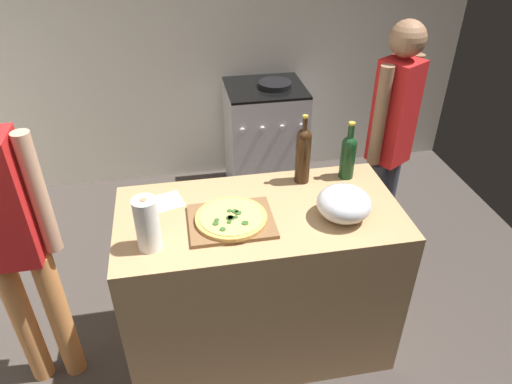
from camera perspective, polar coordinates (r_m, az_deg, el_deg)
The scene contains 13 objects.
ground_plane at distance 3.39m, azimuth -4.97°, elevation -9.34°, with size 4.70×3.26×0.02m, color #3F3833.
kitchen_wall_rear at distance 3.99m, azimuth -8.22°, elevation 18.90°, with size 4.70×0.10×2.60m, color silver.
counter at distance 2.62m, azimuth 0.40°, elevation -10.69°, with size 1.40×0.70×0.94m, color tan.
cutting_board at distance 2.24m, azimuth -3.00°, elevation -3.54°, with size 0.40×0.32×0.02m, color brown.
pizza at distance 2.23m, azimuth -3.01°, elevation -3.12°, with size 0.34×0.34×0.03m.
mixing_bowl at distance 2.27m, azimuth 10.56°, elevation -1.38°, with size 0.26×0.26×0.16m.
paper_towel_roll at distance 2.08m, azimuth -12.98°, elevation -3.80°, with size 0.11×0.11×0.26m.
wine_bottle_amber at distance 2.56m, azimuth 11.06°, elevation 4.48°, with size 0.08×0.08×0.32m.
wine_bottle_green at distance 2.47m, azimuth 5.71°, elevation 4.67°, with size 0.08×0.08×0.38m.
recipe_sheet at distance 2.42m, azimuth -11.38°, elevation -1.32°, with size 0.21×0.15×0.00m, color white.
stove at distance 3.97m, azimuth 1.05°, elevation 6.36°, with size 0.61×0.58×0.98m.
person_in_stripes at distance 2.38m, azimuth -27.51°, elevation -4.47°, with size 0.41×0.20×1.68m.
person_in_red at distance 3.00m, azimuth 15.84°, elevation 6.00°, with size 0.33×0.27×1.68m.
Camera 1 is at (-0.16, -1.15, 2.30)m, focal length 33.16 mm.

